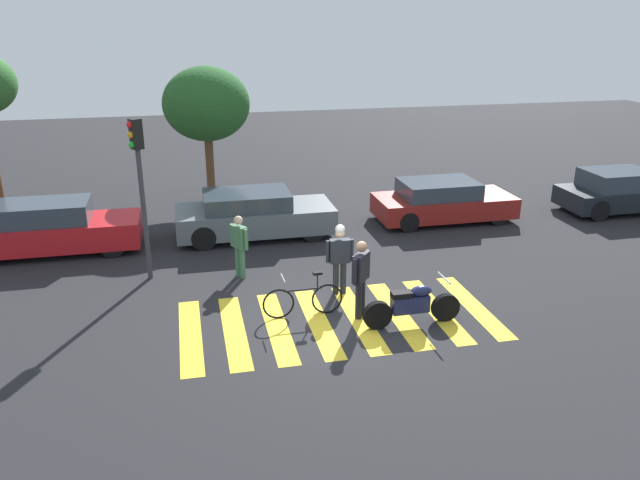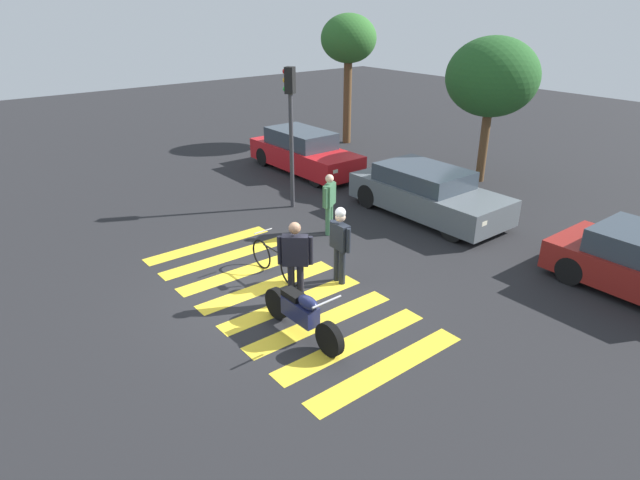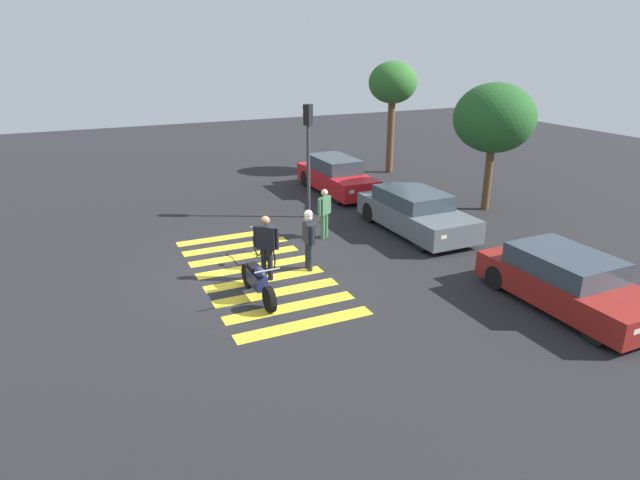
{
  "view_description": "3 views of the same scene",
  "coord_description": "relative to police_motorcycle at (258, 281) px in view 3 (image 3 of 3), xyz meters",
  "views": [
    {
      "loc": [
        -3.02,
        -11.71,
        6.28
      ],
      "look_at": [
        -0.04,
        1.7,
        1.24
      ],
      "focal_mm": 35.08,
      "sensor_mm": 36.0,
      "label": 1
    },
    {
      "loc": [
        8.1,
        -5.39,
        5.59
      ],
      "look_at": [
        0.22,
        0.88,
        1.07
      ],
      "focal_mm": 30.09,
      "sensor_mm": 36.0,
      "label": 2
    },
    {
      "loc": [
        12.93,
        -4.15,
        5.9
      ],
      "look_at": [
        0.31,
        1.68,
        0.8
      ],
      "focal_mm": 30.23,
      "sensor_mm": 36.0,
      "label": 3
    }
  ],
  "objects": [
    {
      "name": "crosswalk_stripes",
      "position": [
        -1.46,
        0.52,
        -0.45
      ],
      "size": [
        6.75,
        3.26,
        0.01
      ],
      "color": "yellow",
      "rests_on": "ground_plane"
    },
    {
      "name": "traffic_light_pole",
      "position": [
        -5.52,
        3.76,
        2.23
      ],
      "size": [
        0.36,
        0.33,
        3.97
      ],
      "color": "#38383D",
      "rests_on": "ground_plane"
    },
    {
      "name": "officer_on_foot",
      "position": [
        -1.11,
        1.84,
        0.53
      ],
      "size": [
        0.65,
        0.23,
        1.72
      ],
      "color": "#1E232D",
      "rests_on": "ground_plane"
    },
    {
      "name": "car_grey_coupe",
      "position": [
        -2.59,
        6.31,
        0.21
      ],
      "size": [
        4.58,
        1.89,
        1.36
      ],
      "color": "black",
      "rests_on": "ground_plane"
    },
    {
      "name": "police_motorcycle",
      "position": [
        0.0,
        0.0,
        0.0
      ],
      "size": [
        2.16,
        0.62,
        1.03
      ],
      "color": "black",
      "rests_on": "ground_plane"
    },
    {
      "name": "car_maroon_wagon",
      "position": [
        3.43,
        6.5,
        0.17
      ],
      "size": [
        4.34,
        1.87,
        1.3
      ],
      "color": "black",
      "rests_on": "ground_plane"
    },
    {
      "name": "pedestrian_bystander",
      "position": [
        -3.29,
        3.34,
        0.45
      ],
      "size": [
        0.41,
        0.57,
        1.61
      ],
      "color": "#3F724C",
      "rests_on": "ground_plane"
    },
    {
      "name": "officer_by_motorcycle",
      "position": [
        -0.97,
        0.58,
        0.56
      ],
      "size": [
        0.48,
        0.55,
        1.76
      ],
      "color": "black",
      "rests_on": "ground_plane"
    },
    {
      "name": "leaning_bicycle",
      "position": [
        -2.16,
        0.9,
        -0.07
      ],
      "size": [
        1.78,
        0.46,
        1.01
      ],
      "color": "black",
      "rests_on": "ground_plane"
    },
    {
      "name": "street_tree_mid",
      "position": [
        -3.6,
        10.17,
        2.92
      ],
      "size": [
        2.89,
        2.89,
        4.62
      ],
      "color": "brown",
      "rests_on": "ground_plane"
    },
    {
      "name": "ground_plane",
      "position": [
        -1.46,
        0.52,
        -0.45
      ],
      "size": [
        60.0,
        60.0,
        0.0
      ],
      "primitive_type": "plane",
      "color": "#232326"
    },
    {
      "name": "street_tree_near",
      "position": [
        -10.43,
        10.17,
        3.65
      ],
      "size": [
        2.22,
        2.22,
        5.14
      ],
      "color": "brown",
      "rests_on": "ground_plane"
    },
    {
      "name": "car_red_convertible",
      "position": [
        -8.16,
        6.18,
        0.24
      ],
      "size": [
        4.61,
        1.67,
        1.45
      ],
      "color": "black",
      "rests_on": "ground_plane"
    }
  ]
}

